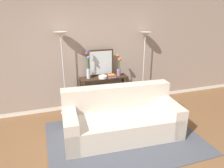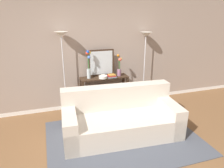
{
  "view_description": "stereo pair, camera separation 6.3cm",
  "coord_description": "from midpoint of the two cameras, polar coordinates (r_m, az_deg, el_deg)",
  "views": [
    {
      "loc": [
        -1.0,
        -2.38,
        2.25
      ],
      "look_at": [
        0.29,
        1.42,
        0.83
      ],
      "focal_mm": 33.46,
      "sensor_mm": 36.0,
      "label": 1
    },
    {
      "loc": [
        -0.94,
        -2.4,
        2.25
      ],
      "look_at": [
        0.29,
        1.42,
        0.83
      ],
      "focal_mm": 33.46,
      "sensor_mm": 36.0,
      "label": 2
    }
  ],
  "objects": [
    {
      "name": "ground_plane",
      "position": [
        3.43,
        2.7,
        -21.7
      ],
      "size": [
        16.0,
        16.0,
        0.02
      ],
      "primitive_type": "cube",
      "color": "brown"
    },
    {
      "name": "back_wall",
      "position": [
        4.88,
        -7.2,
        10.94
      ],
      "size": [
        12.0,
        0.15,
        3.07
      ],
      "color": "white",
      "rests_on": "ground"
    },
    {
      "name": "area_rug",
      "position": [
        4.03,
        2.72,
        -14.34
      ],
      "size": [
        2.74,
        2.01,
        0.01
      ],
      "color": "#474C56",
      "rests_on": "ground"
    },
    {
      "name": "couch",
      "position": [
        4.0,
        1.98,
        -9.5
      ],
      "size": [
        2.2,
        1.11,
        0.88
      ],
      "color": "beige",
      "rests_on": "ground"
    },
    {
      "name": "console_table",
      "position": [
        4.9,
        -2.57,
        -0.96
      ],
      "size": [
        1.1,
        0.32,
        0.8
      ],
      "color": "#382619",
      "rests_on": "ground"
    },
    {
      "name": "floor_lamp_left",
      "position": [
        4.55,
        -13.94,
        8.76
      ],
      "size": [
        0.28,
        0.28,
        1.84
      ],
      "color": "silver",
      "rests_on": "ground"
    },
    {
      "name": "floor_lamp_right",
      "position": [
        5.09,
        8.55,
        9.65
      ],
      "size": [
        0.28,
        0.28,
        1.77
      ],
      "color": "silver",
      "rests_on": "ground"
    },
    {
      "name": "wall_mirror",
      "position": [
        4.85,
        -3.44,
        5.81
      ],
      "size": [
        0.6,
        0.02,
        0.61
      ],
      "color": "#382619",
      "rests_on": "console_table"
    },
    {
      "name": "vase_tall_flowers",
      "position": [
        4.64,
        -6.92,
        5.46
      ],
      "size": [
        0.12,
        0.11,
        0.64
      ],
      "color": "silver",
      "rests_on": "console_table"
    },
    {
      "name": "vase_short_flowers",
      "position": [
        4.83,
        1.57,
        4.89
      ],
      "size": [
        0.12,
        0.12,
        0.51
      ],
      "color": "gray",
      "rests_on": "console_table"
    },
    {
      "name": "fruit_bowl",
      "position": [
        4.71,
        -2.91,
        1.95
      ],
      "size": [
        0.19,
        0.19,
        0.06
      ],
      "color": "silver",
      "rests_on": "console_table"
    },
    {
      "name": "book_stack",
      "position": [
        4.77,
        -0.55,
        2.2
      ],
      "size": [
        0.2,
        0.17,
        0.07
      ],
      "color": "slate",
      "rests_on": "console_table"
    },
    {
      "name": "book_row_under_console",
      "position": [
        5.03,
        -5.24,
        -6.36
      ],
      "size": [
        0.39,
        0.17,
        0.13
      ],
      "color": "#B77F33",
      "rests_on": "ground"
    }
  ]
}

